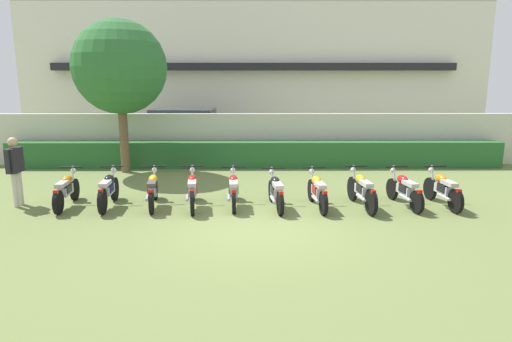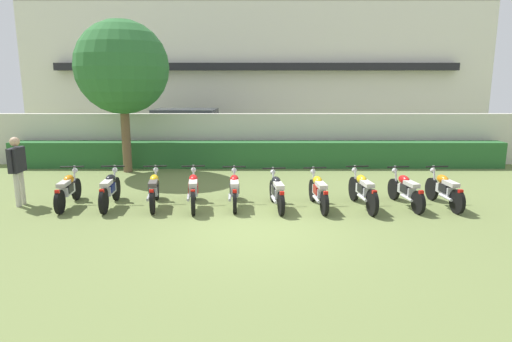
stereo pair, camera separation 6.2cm
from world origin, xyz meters
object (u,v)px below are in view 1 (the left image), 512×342
Objects in this scene: motorcycle_in_row_7 at (362,190)px; motorcycle_in_row_8 at (404,189)px; tree_near_inspector at (120,68)px; parked_car at (187,131)px; motorcycle_in_row_2 at (153,189)px; inspector_person at (15,165)px; motorcycle_in_row_1 at (108,189)px; motorcycle_in_row_5 at (276,191)px; motorcycle_in_row_4 at (233,189)px; motorcycle_in_row_9 at (443,189)px; motorcycle_in_row_0 at (66,190)px; motorcycle_in_row_3 at (192,190)px; motorcycle_in_row_6 at (317,191)px.

motorcycle_in_row_7 reaches higher than motorcycle_in_row_8.
parked_car is at bearing 71.59° from tree_near_inspector.
motorcycle_in_row_2 is 3.49m from inspector_person.
parked_car is 2.43× the size of motorcycle_in_row_2.
motorcycle_in_row_1 reaches higher than motorcycle_in_row_8.
motorcycle_in_row_1 reaches higher than motorcycle_in_row_2.
motorcycle_in_row_5 is (3.49, -8.97, -0.50)m from parked_car.
motorcycle_in_row_9 is at bearing -93.69° from motorcycle_in_row_4.
tree_near_inspector is at bearing -103.84° from parked_car.
inspector_person reaches higher than motorcycle_in_row_2.
parked_car is 9.02m from motorcycle_in_row_0.
tree_near_inspector is 6.11m from motorcycle_in_row_3.
motorcycle_in_row_4 is (4.19, 0.04, -0.00)m from motorcycle_in_row_0.
motorcycle_in_row_1 is 1.04× the size of motorcycle_in_row_5.
motorcycle_in_row_2 reaches higher than motorcycle_in_row_5.
motorcycle_in_row_3 is 1.05× the size of motorcycle_in_row_6.
motorcycle_in_row_0 is 5.25m from motorcycle_in_row_5.
tree_near_inspector reaches higher than motorcycle_in_row_4.
motorcycle_in_row_5 is (4.19, -0.12, -0.02)m from motorcycle_in_row_1.
tree_near_inspector is at bearing 70.13° from inspector_person.
motorcycle_in_row_0 is (-1.76, -8.83, -0.49)m from parked_car.
motorcycle_in_row_1 is 1.11m from motorcycle_in_row_2.
motorcycle_in_row_9 is 1.06× the size of inspector_person.
motorcycle_in_row_3 reaches higher than motorcycle_in_row_1.
motorcycle_in_row_7 is at bearing -1.43° from inspector_person.
motorcycle_in_row_3 is 6.31m from motorcycle_in_row_9.
tree_near_inspector is 2.69× the size of motorcycle_in_row_2.
motorcycle_in_row_0 is 0.99× the size of motorcycle_in_row_8.
tree_near_inspector reaches higher than motorcycle_in_row_3.
motorcycle_in_row_8 is (5.34, 0.07, -0.02)m from motorcycle_in_row_3.
motorcycle_in_row_7 is (2.14, 0.03, 0.02)m from motorcycle_in_row_5.
motorcycle_in_row_4 is 2.11m from motorcycle_in_row_6.
inspector_person is (-1.53, -4.23, -2.49)m from tree_near_inspector.
motorcycle_in_row_4 is 0.99× the size of motorcycle_in_row_6.
tree_near_inspector is 2.63× the size of motorcycle_in_row_3.
motorcycle_in_row_9 is at bearing -93.14° from motorcycle_in_row_6.
motorcycle_in_row_9 is (7.31, -0.03, 0.00)m from motorcycle_in_row_2.
motorcycle_in_row_5 is at bearing -96.43° from motorcycle_in_row_0.
motorcycle_in_row_3 is 1.03m from motorcycle_in_row_4.
tree_near_inspector is at bearing 15.71° from motorcycle_in_row_2.
motorcycle_in_row_4 reaches higher than motorcycle_in_row_5.
motorcycle_in_row_1 reaches higher than motorcycle_in_row_0.
motorcycle_in_row_7 is at bearing 87.62° from motorcycle_in_row_9.
motorcycle_in_row_0 reaches higher than motorcycle_in_row_6.
motorcycle_in_row_7 is (7.13, -4.45, -3.09)m from tree_near_inspector.
motorcycle_in_row_8 is at bearing 84.00° from motorcycle_in_row_9.
motorcycle_in_row_5 is at bearing 84.62° from motorcycle_in_row_8.
motorcycle_in_row_8 is (6.75, -8.82, -0.50)m from parked_car.
motorcycle_in_row_9 is (6.31, 0.06, -0.01)m from motorcycle_in_row_3.
inspector_person is at bearing 80.25° from motorcycle_in_row_0.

